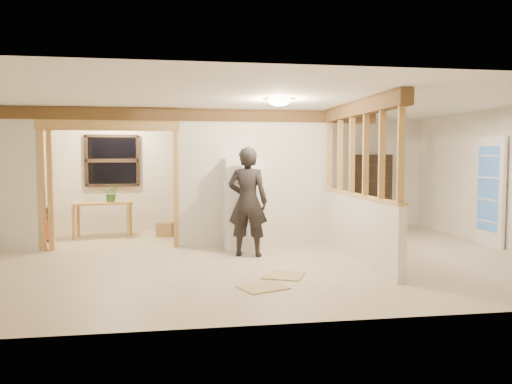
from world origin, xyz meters
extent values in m
cube|color=beige|center=(0.00, 0.00, -0.01)|extent=(9.00, 6.50, 0.01)
cube|color=white|center=(0.00, 0.00, 2.50)|extent=(9.00, 6.50, 0.01)
cube|color=white|center=(0.00, 3.25, 1.25)|extent=(9.00, 0.01, 2.50)
cube|color=white|center=(0.00, -3.25, 1.25)|extent=(9.00, 0.01, 2.50)
cube|color=white|center=(4.50, 0.00, 1.25)|extent=(0.01, 6.50, 2.50)
cube|color=silver|center=(-4.05, 1.20, 1.25)|extent=(0.90, 0.12, 2.50)
cube|color=silver|center=(0.20, 1.20, 1.25)|extent=(2.80, 0.12, 2.50)
cube|color=tan|center=(-2.40, 1.20, 1.10)|extent=(2.46, 0.14, 2.20)
cube|color=brown|center=(-1.00, 1.20, 2.38)|extent=(7.00, 0.18, 0.22)
cube|color=brown|center=(1.60, -0.40, 2.38)|extent=(0.18, 3.30, 0.22)
cube|color=silver|center=(1.60, -0.40, 0.50)|extent=(0.12, 3.20, 1.00)
cube|color=tan|center=(1.60, -0.40, 1.66)|extent=(0.14, 3.20, 1.32)
cube|color=black|center=(-2.60, 3.17, 1.55)|extent=(1.12, 0.10, 1.10)
cube|color=white|center=(4.42, 0.40, 1.00)|extent=(0.12, 0.86, 2.00)
ellipsoid|color=#FFEABF|center=(0.30, -0.50, 2.48)|extent=(0.36, 0.36, 0.16)
ellipsoid|color=#FFEABF|center=(-2.50, 2.30, 2.48)|extent=(0.32, 0.32, 0.14)
ellipsoid|color=#FFD88C|center=(-2.00, 1.60, 2.18)|extent=(0.07, 0.07, 0.07)
cube|color=silver|center=(-0.08, 0.82, 0.80)|extent=(0.66, 0.64, 1.60)
imported|color=black|center=(-0.09, 0.12, 0.90)|extent=(0.76, 0.62, 1.80)
cube|color=tan|center=(-2.72, 2.51, 0.36)|extent=(1.24, 0.80, 0.72)
imported|color=#2C5525|center=(-2.54, 2.49, 0.90)|extent=(0.40, 0.38, 0.35)
cylinder|color=red|center=(-3.87, 2.15, 0.33)|extent=(0.52, 0.52, 0.67)
cube|color=black|center=(3.24, 3.04, 0.84)|extent=(0.84, 0.28, 1.69)
cube|color=#A58150|center=(-1.46, 2.44, 0.14)|extent=(0.42, 0.40, 0.29)
cube|color=#A58150|center=(-3.83, 2.29, 0.15)|extent=(0.32, 0.32, 0.30)
cube|color=tan|center=(0.20, -1.34, 0.01)|extent=(0.69, 0.69, 0.02)
cube|color=tan|center=(-0.19, -1.91, 0.01)|extent=(0.67, 0.61, 0.02)
camera|label=1|loc=(-1.23, -7.91, 1.62)|focal=35.00mm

